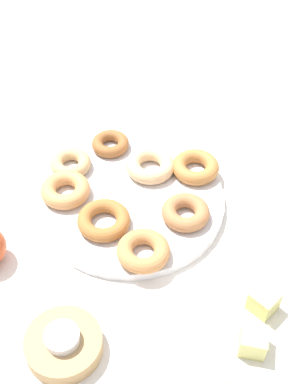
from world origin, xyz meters
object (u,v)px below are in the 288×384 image
(donut_7, at_px, (65,190))
(candle_holder, at_px, (64,344))
(donut_5, at_px, (102,219))
(donut_6, at_px, (110,144))
(donut_plate, at_px, (130,200))
(donut_2, at_px, (186,212))
(donut_1, at_px, (143,251))
(melon_chunk_left, at_px, (264,301))
(donut_0, at_px, (196,167))
(tealight, at_px, (62,337))
(melon_chunk_right, at_px, (253,341))
(donut_3, at_px, (72,162))
(donut_4, at_px, (150,165))
(fruit_bowl, at_px, (250,332))

(donut_7, xyz_separation_m, candle_holder, (0.23, 0.18, -0.02))
(donut_5, xyz_separation_m, donut_6, (-0.17, -0.11, -0.00))
(donut_plate, height_order, donut_2, donut_2)
(donut_1, xyz_separation_m, melon_chunk_left, (-0.00, 0.21, 0.03))
(donut_0, xyz_separation_m, tealight, (0.41, 0.02, 0.00))
(candle_holder, bearing_deg, donut_0, -177.61)
(donut_1, bearing_deg, donut_6, -132.69)
(donut_2, relative_size, donut_5, 0.92)
(donut_plate, height_order, donut_7, donut_7)
(donut_7, height_order, melon_chunk_right, melon_chunk_right)
(melon_chunk_right, bearing_deg, donut_3, -110.11)
(donut_plate, bearing_deg, candle_holder, 16.05)
(donut_5, distance_m, candle_holder, 0.23)
(candle_holder, relative_size, melon_chunk_left, 3.14)
(donut_4, bearing_deg, tealight, 13.85)
(donut_2, bearing_deg, donut_4, -119.39)
(donut_plate, distance_m, donut_7, 0.12)
(donut_7, xyz_separation_m, melon_chunk_left, (0.04, 0.40, 0.03))
(donut_7, bearing_deg, donut_5, 78.96)
(donut_2, distance_m, candle_holder, 0.31)
(tealight, bearing_deg, candle_holder, 0.00)
(donut_6, height_order, melon_chunk_left, melon_chunk_left)
(donut_0, bearing_deg, donut_7, -42.31)
(donut_2, bearing_deg, fruit_bowl, 53.37)
(donut_6, distance_m, melon_chunk_left, 0.45)
(fruit_bowl, bearing_deg, donut_2, -126.63)
(donut_plate, height_order, tealight, tealight)
(donut_plate, distance_m, donut_5, 0.08)
(donut_1, distance_m, donut_4, 0.20)
(donut_6, xyz_separation_m, melon_chunk_left, (0.19, 0.41, 0.03))
(donut_1, bearing_deg, donut_0, -172.99)
(fruit_bowl, height_order, melon_chunk_left, melon_chunk_left)
(tealight, relative_size, fruit_bowl, 0.27)
(donut_0, relative_size, tealight, 1.76)
(donut_6, xyz_separation_m, tealight, (0.38, 0.19, 0.01))
(fruit_bowl, bearing_deg, melon_chunk_left, 180.00)
(donut_6, bearing_deg, donut_2, 70.65)
(donut_1, xyz_separation_m, fruit_bowl, (0.03, 0.21, -0.01))
(donut_plate, bearing_deg, donut_7, -58.62)
(donut_1, relative_size, melon_chunk_left, 2.44)
(donut_5, height_order, donut_7, donut_7)
(donut_2, relative_size, donut_4, 0.91)
(donut_6, height_order, fruit_bowl, fruit_bowl)
(donut_6, xyz_separation_m, melon_chunk_right, (0.25, 0.42, 0.03))
(donut_2, distance_m, fruit_bowl, 0.24)
(candle_holder, bearing_deg, donut_4, -166.15)
(donut_5, distance_m, melon_chunk_right, 0.33)
(melon_chunk_left, bearing_deg, donut_3, -102.86)
(fruit_bowl, bearing_deg, donut_0, -137.16)
(donut_1, bearing_deg, donut_3, -113.57)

